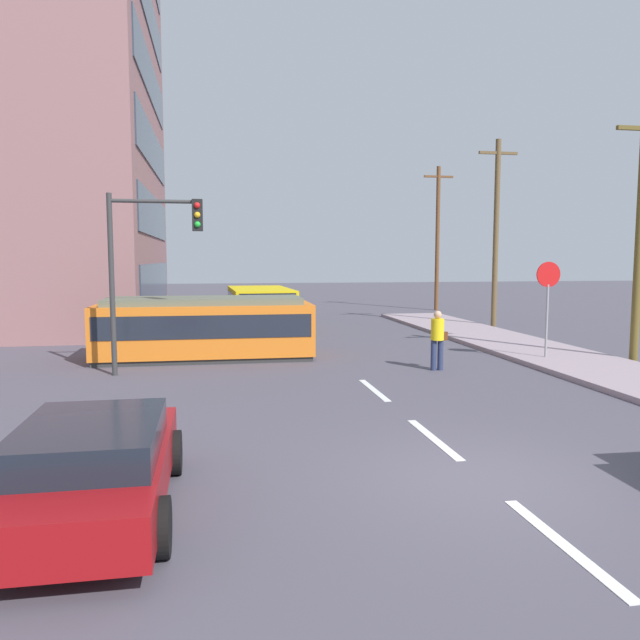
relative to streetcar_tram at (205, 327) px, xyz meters
The scene contains 16 objects.
ground_plane 4.37m from the streetcar_tram, 19.84° to the right, with size 120.00×120.00×0.00m, color #4C4754.
sidewalk_curb_right 12.13m from the streetcar_tram, 26.75° to the right, with size 3.20×36.00×0.14m, color gray.
lane_stripe_0 14.06m from the streetcar_tram, 73.43° to the right, with size 0.16×2.40×0.01m, color silver.
lane_stripe_1 10.30m from the streetcar_tram, 67.04° to the right, with size 0.16×2.40×0.01m, color silver.
lane_stripe_2 6.83m from the streetcar_tram, 53.69° to the right, with size 0.16×2.40×0.01m, color silver.
lane_stripe_3 7.28m from the streetcar_tram, 56.31° to the left, with size 0.16×2.40×0.01m, color silver.
lane_stripe_4 12.69m from the streetcar_tram, 71.57° to the left, with size 0.16×2.40×0.01m, color silver.
streetcar_tram is the anchor object (origin of this frame).
city_bus 7.80m from the streetcar_tram, 72.87° to the left, with size 2.70×5.58×1.82m.
pedestrian_crossing 7.18m from the streetcar_tram, 26.51° to the right, with size 0.51×0.36×1.67m.
parked_sedan_near 11.82m from the streetcar_tram, 95.72° to the right, with size 1.95×4.19×1.19m.
stop_sign 10.54m from the streetcar_tram, 13.15° to the right, with size 0.76×0.07×2.88m.
traffic_light_mast 3.69m from the streetcar_tram, 119.52° to the right, with size 2.46×0.33×4.82m.
utility_pole_near 13.38m from the streetcar_tram, 13.28° to the right, with size 1.80×0.24×7.47m.
utility_pole_mid 14.75m from the streetcar_tram, 27.05° to the left, with size 1.80×0.24×8.36m.
utility_pole_far 21.14m from the streetcar_tram, 49.42° to the left, with size 1.80×0.24×8.55m.
Camera 1 is at (-3.72, -7.85, 3.11)m, focal length 34.35 mm.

